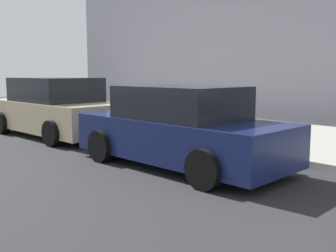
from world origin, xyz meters
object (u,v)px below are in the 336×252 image
at_px(suitcase_navy_1, 215,129).
at_px(suitcase_olive_3, 184,123).
at_px(suitcase_silver_2, 198,122).
at_px(suitcase_maroon_4, 169,124).
at_px(parked_car_beige_1, 56,109).
at_px(parked_car_navy_0, 180,129).
at_px(suitcase_teal_0, 227,129).
at_px(suitcase_black_5, 157,119).
at_px(bollard_post, 116,111).
at_px(suitcase_red_6, 149,117).
at_px(fire_hydrant, 129,113).

relative_size(suitcase_navy_1, suitcase_olive_3, 0.65).
bearing_deg(suitcase_olive_3, suitcase_silver_2, 177.64).
bearing_deg(suitcase_maroon_4, parked_car_beige_1, 38.57).
relative_size(suitcase_navy_1, parked_car_navy_0, 0.13).
height_order(suitcase_teal_0, parked_car_navy_0, parked_car_navy_0).
distance_m(suitcase_olive_3, suitcase_black_5, 0.96).
distance_m(suitcase_teal_0, bollard_post, 4.32).
bearing_deg(suitcase_teal_0, bollard_post, 1.00).
bearing_deg(suitcase_silver_2, suitcase_maroon_4, 2.47).
height_order(suitcase_maroon_4, parked_car_navy_0, parked_car_navy_0).
distance_m(suitcase_navy_1, parked_car_beige_1, 4.60).
height_order(bollard_post, parked_car_beige_1, parked_car_beige_1).
bearing_deg(bollard_post, suitcase_olive_3, -176.03).
bearing_deg(suitcase_olive_3, parked_car_navy_0, 133.59).
bearing_deg(suitcase_red_6, suitcase_silver_2, -179.57).
distance_m(suitcase_maroon_4, suitcase_black_5, 0.46).
height_order(suitcase_navy_1, suitcase_silver_2, suitcase_silver_2).
relative_size(suitcase_maroon_4, fire_hydrant, 1.04).
relative_size(suitcase_navy_1, bollard_post, 0.62).
xyz_separation_m(suitcase_black_5, suitcase_red_6, (0.44, -0.07, 0.02)).
height_order(suitcase_teal_0, suitcase_navy_1, suitcase_teal_0).
bearing_deg(suitcase_olive_3, suitcase_black_5, 6.23).
height_order(suitcase_red_6, parked_car_navy_0, parked_car_navy_0).
bearing_deg(bollard_post, suitcase_silver_2, -177.05).
relative_size(suitcase_silver_2, suitcase_maroon_4, 1.33).
relative_size(suitcase_teal_0, bollard_post, 0.97).
relative_size(fire_hydrant, bollard_post, 0.86).
height_order(fire_hydrant, bollard_post, bollard_post).
xyz_separation_m(suitcase_black_5, parked_car_navy_0, (-2.93, 1.98, 0.23)).
bearing_deg(parked_car_beige_1, suitcase_silver_2, -149.95).
bearing_deg(suitcase_black_5, suitcase_navy_1, -176.80).
bearing_deg(suitcase_maroon_4, suitcase_black_5, 4.67).
distance_m(suitcase_red_6, bollard_post, 1.40).
xyz_separation_m(suitcase_navy_1, suitcase_red_6, (2.45, 0.05, 0.10)).
xyz_separation_m(suitcase_olive_3, parked_car_navy_0, (-1.98, 2.08, 0.27)).
distance_m(suitcase_navy_1, suitcase_silver_2, 0.54).
bearing_deg(suitcase_maroon_4, parked_car_navy_0, 140.89).
distance_m(suitcase_teal_0, parked_car_beige_1, 4.98).
height_order(suitcase_silver_2, parked_car_navy_0, parked_car_navy_0).
relative_size(suitcase_maroon_4, bollard_post, 0.89).
bearing_deg(bollard_post, suitcase_navy_1, -176.99).
distance_m(suitcase_silver_2, suitcase_maroon_4, 1.04).
height_order(suitcase_silver_2, suitcase_black_5, suitcase_silver_2).
xyz_separation_m(bollard_post, parked_car_navy_0, (-4.75, 1.89, 0.11)).
bearing_deg(parked_car_beige_1, suitcase_maroon_4, -141.43).
bearing_deg(suitcase_maroon_4, fire_hydrant, -0.76).
distance_m(suitcase_black_5, parked_car_navy_0, 3.54).
height_order(suitcase_teal_0, suitcase_black_5, suitcase_teal_0).
bearing_deg(fire_hydrant, suitcase_silver_2, -179.59).
relative_size(suitcase_teal_0, fire_hydrant, 1.13).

